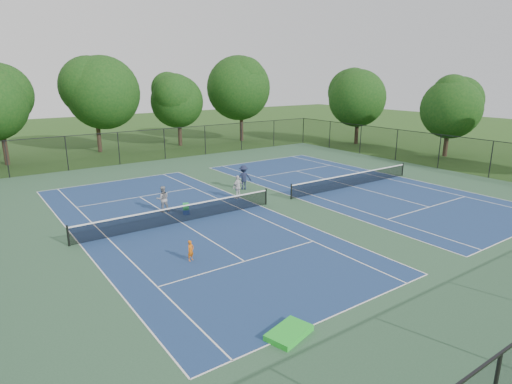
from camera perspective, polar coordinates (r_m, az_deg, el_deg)
ground at (r=28.00m, az=3.05°, el=-1.33°), size 140.00×140.00×0.00m
court_pad at (r=28.00m, az=3.05°, el=-1.32°), size 36.00×36.00×0.01m
tennis_court_left at (r=24.44m, az=-9.95°, el=-3.82°), size 12.00×23.83×1.07m
tennis_court_right at (r=32.65m, az=12.73°, el=0.91°), size 12.00×23.83×1.07m
perimeter_fence at (r=27.59m, az=3.10°, el=1.86°), size 36.08×36.08×3.02m
tree_back_b at (r=48.69m, az=-20.76°, el=12.70°), size 7.60×7.60×10.03m
tree_back_c at (r=50.91m, az=-10.33°, el=12.24°), size 6.00×6.00×8.40m
tree_back_d at (r=53.93m, az=-2.00°, el=14.06°), size 7.80×7.80×10.37m
tree_side_e at (r=52.98m, az=13.56°, el=12.53°), size 6.60×6.60×8.87m
tree_side_f at (r=47.35m, az=24.52°, el=10.64°), size 5.80×5.80×8.12m
child_player at (r=19.40m, az=-8.71°, el=-7.73°), size 0.41×0.34×0.96m
instructor at (r=26.37m, az=-12.32°, el=-0.92°), size 0.90×0.77×1.60m
bystander_a at (r=28.58m, az=-2.44°, el=0.67°), size 0.99×0.59×1.59m
bystander_b at (r=30.85m, az=-1.67°, el=1.96°), size 1.31×1.04×1.77m
ball_crate at (r=25.80m, az=-9.30°, el=-2.64°), size 0.45×0.38×0.29m
ball_hopper at (r=25.70m, az=-9.34°, el=-1.92°), size 0.41×0.37×0.40m
green_tarp at (r=14.34m, az=4.41°, el=-18.21°), size 1.69×1.30×0.20m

